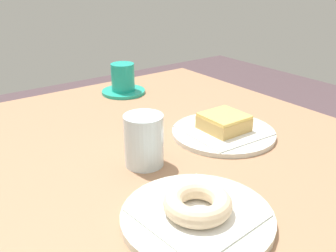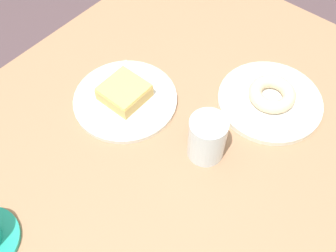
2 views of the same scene
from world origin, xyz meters
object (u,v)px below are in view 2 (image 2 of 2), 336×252
donut_sugar_ring (272,94)px  donut_glazed_square (124,92)px  plate_sugar_ring (270,101)px  water_glass (207,138)px  plate_glazed_square (125,100)px

donut_sugar_ring → donut_glazed_square: bearing=-51.0°
donut_sugar_ring → donut_glazed_square: 0.33m
plate_sugar_ring → donut_glazed_square: (0.21, -0.25, 0.03)m
donut_glazed_square → water_glass: (-0.01, 0.22, 0.02)m
donut_sugar_ring → plate_glazed_square: 0.33m
plate_sugar_ring → water_glass: water_glass is taller
plate_glazed_square → donut_sugar_ring: bearing=129.0°
donut_glazed_square → plate_sugar_ring: bearing=129.0°
plate_sugar_ring → plate_glazed_square: 0.33m
plate_sugar_ring → plate_glazed_square: size_ratio=1.00×
water_glass → donut_glazed_square: bearing=-87.9°
donut_glazed_square → donut_sugar_ring: bearing=129.0°
donut_glazed_square → plate_glazed_square: bearing=90.0°
plate_glazed_square → plate_sugar_ring: bearing=129.0°
donut_sugar_ring → water_glass: size_ratio=1.02×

